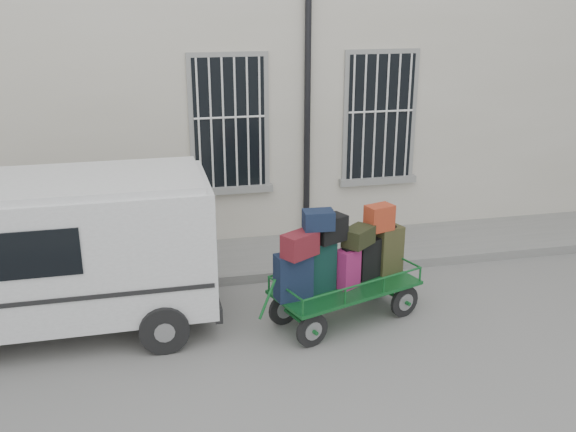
% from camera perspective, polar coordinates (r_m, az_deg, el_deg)
% --- Properties ---
extents(ground, '(80.00, 80.00, 0.00)m').
position_cam_1_polar(ground, '(9.05, 0.30, -9.37)').
color(ground, slate).
rests_on(ground, ground).
extents(building, '(24.00, 5.15, 6.00)m').
position_cam_1_polar(building, '(13.44, -5.08, 13.38)').
color(building, beige).
rests_on(building, ground).
extents(sidewalk, '(24.00, 1.70, 0.15)m').
position_cam_1_polar(sidewalk, '(10.97, -2.28, -3.67)').
color(sidewalk, slate).
rests_on(sidewalk, ground).
extents(luggage_cart, '(2.41, 1.53, 1.70)m').
position_cam_1_polar(luggage_cart, '(8.75, 4.74, -4.24)').
color(luggage_cart, black).
rests_on(luggage_cart, ground).
extents(van, '(4.25, 1.96, 2.12)m').
position_cam_1_polar(van, '(8.86, -20.41, -2.63)').
color(van, silver).
rests_on(van, ground).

